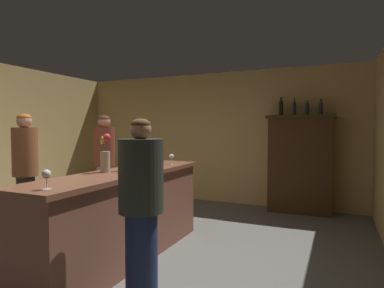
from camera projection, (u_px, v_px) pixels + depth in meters
The scene contains 19 objects.
floor at pixel (108, 258), 3.75m from camera, with size 8.64×8.64×0.00m, color #62615C.
wall_back at pixel (212, 138), 6.78m from camera, with size 6.02×0.12×2.64m, color tan.
bar_counter at pixel (124, 216), 3.68m from camera, with size 0.65×2.69×1.01m.
display_cabinet at pixel (300, 162), 5.78m from camera, with size 1.16×0.43×1.74m.
wine_bottle_syrah at pixel (122, 159), 3.68m from camera, with size 0.07×0.07×0.30m.
wine_bottle_pinot at pixel (135, 159), 3.62m from camera, with size 0.07×0.07×0.32m.
wine_bottle_rose at pixel (134, 159), 3.84m from camera, with size 0.07×0.07×0.27m.
wine_glass_front at pixel (46, 175), 2.54m from camera, with size 0.07×0.07×0.16m.
wine_glass_mid at pixel (147, 156), 4.32m from camera, with size 0.07×0.07×0.16m.
wine_glass_rear at pixel (172, 157), 4.36m from camera, with size 0.07×0.07×0.14m.
flower_arrangement at pixel (106, 155), 3.57m from camera, with size 0.14×0.13×0.43m.
cheese_plate at pixel (150, 169), 3.86m from camera, with size 0.15×0.15×0.01m, color white.
display_bottle_left at pixel (281, 107), 5.88m from camera, with size 0.08×0.08×0.35m.
display_bottle_midleft at pixel (294, 108), 5.79m from camera, with size 0.06×0.06×0.31m.
display_bottle_center at pixel (307, 108), 5.70m from camera, with size 0.06×0.06×0.27m.
display_bottle_midright at pixel (321, 108), 5.61m from camera, with size 0.07×0.07×0.28m.
patron_in_navy at pixel (25, 170), 4.32m from camera, with size 0.32×0.32×1.69m.
patron_near_entrance at pixel (104, 161), 5.43m from camera, with size 0.35×0.35×1.72m.
bartender at pixel (141, 207), 2.65m from camera, with size 0.37×0.37×1.57m.
Camera 1 is at (2.40, -2.97, 1.48)m, focal length 30.47 mm.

